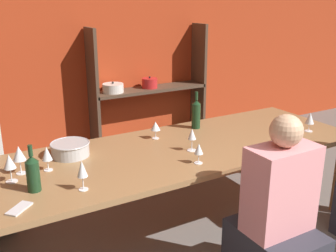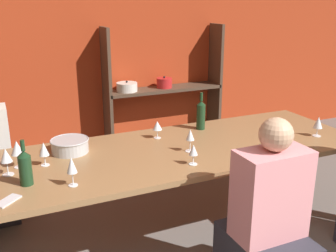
% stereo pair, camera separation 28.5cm
% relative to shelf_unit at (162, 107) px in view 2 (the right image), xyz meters
% --- Properties ---
extents(wall_back_red, '(8.80, 0.06, 2.70)m').
position_rel_shelf_unit_xyz_m(wall_back_red, '(-0.54, 0.20, 0.78)').
color(wall_back_red, '#B23819').
rests_on(wall_back_red, ground_plane).
extents(shelf_unit, '(1.44, 0.30, 1.52)m').
position_rel_shelf_unit_xyz_m(shelf_unit, '(0.00, 0.00, 0.00)').
color(shelf_unit, '#4C3828').
rests_on(shelf_unit, ground_plane).
extents(dining_table, '(3.00, 1.03, 0.73)m').
position_rel_shelf_unit_xyz_m(dining_table, '(-0.64, -1.70, 0.10)').
color(dining_table, olive).
rests_on(dining_table, ground_plane).
extents(mixing_bowl, '(0.28, 0.28, 0.10)m').
position_rel_shelf_unit_xyz_m(mixing_bowl, '(-1.37, -1.45, 0.22)').
color(mixing_bowl, '#B7BABC').
rests_on(mixing_bowl, dining_table).
extents(wine_bottle_green, '(0.08, 0.08, 0.32)m').
position_rel_shelf_unit_xyz_m(wine_bottle_green, '(-0.23, -1.37, 0.29)').
color(wine_bottle_green, '#19381E').
rests_on(wine_bottle_green, dining_table).
extents(wine_bottle_dark, '(0.08, 0.08, 0.29)m').
position_rel_shelf_unit_xyz_m(wine_bottle_dark, '(-1.71, -1.88, 0.28)').
color(wine_bottle_dark, '#19381E').
rests_on(wine_bottle_dark, dining_table).
extents(wine_glass_empty_a, '(0.07, 0.07, 0.17)m').
position_rel_shelf_unit_xyz_m(wine_glass_empty_a, '(-1.57, -1.63, 0.28)').
color(wine_glass_empty_a, white).
rests_on(wine_glass_empty_a, dining_table).
extents(wine_glass_red_a, '(0.07, 0.07, 0.18)m').
position_rel_shelf_unit_xyz_m(wine_glass_red_a, '(-1.81, -1.68, 0.29)').
color(wine_glass_red_a, white).
rests_on(wine_glass_red_a, dining_table).
extents(wine_glass_empty_b, '(0.07, 0.07, 0.17)m').
position_rel_shelf_unit_xyz_m(wine_glass_empty_b, '(-0.55, -1.80, 0.28)').
color(wine_glass_empty_b, white).
rests_on(wine_glass_empty_b, dining_table).
extents(wine_glass_white_a, '(0.07, 0.07, 0.17)m').
position_rel_shelf_unit_xyz_m(wine_glass_white_a, '(0.56, -1.92, 0.27)').
color(wine_glass_white_a, white).
rests_on(wine_glass_white_a, dining_table).
extents(wine_glass_white_b, '(0.08, 0.08, 0.14)m').
position_rel_shelf_unit_xyz_m(wine_glass_white_b, '(-0.66, -1.43, 0.26)').
color(wine_glass_white_b, white).
rests_on(wine_glass_white_b, dining_table).
extents(wine_glass_empty_c, '(0.06, 0.06, 0.14)m').
position_rel_shelf_unit_xyz_m(wine_glass_empty_c, '(-0.64, -2.02, 0.26)').
color(wine_glass_empty_c, white).
rests_on(wine_glass_empty_c, dining_table).
extents(wine_glass_red_b, '(0.06, 0.06, 0.19)m').
position_rel_shelf_unit_xyz_m(wine_glass_red_b, '(-1.46, -2.01, 0.29)').
color(wine_glass_red_b, white).
rests_on(wine_glass_red_b, dining_table).
extents(wine_glass_white_c, '(0.08, 0.08, 0.19)m').
position_rel_shelf_unit_xyz_m(wine_glass_white_c, '(-1.73, -1.59, 0.30)').
color(wine_glass_white_c, white).
rests_on(wine_glass_white_c, dining_table).
extents(cell_phone, '(0.16, 0.15, 0.01)m').
position_rel_shelf_unit_xyz_m(cell_phone, '(-1.83, -2.06, 0.17)').
color(cell_phone, silver).
rests_on(cell_phone, dining_table).
extents(person_near_b, '(0.43, 0.54, 1.18)m').
position_rel_shelf_unit_xyz_m(person_near_b, '(-0.41, -2.56, -0.14)').
color(person_near_b, '#2D2D38').
rests_on(person_near_b, ground_plane).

